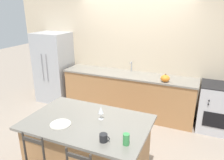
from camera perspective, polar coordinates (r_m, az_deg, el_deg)
The scene contains 12 objects.
ground_plane at distance 4.81m, azimuth 2.51°, elevation -10.22°, with size 18.00×18.00×0.00m, color gray.
wall_back at distance 4.95m, azimuth 5.61°, elevation 7.31°, with size 6.00×0.07×2.70m.
back_counter at distance 4.92m, azimuth 4.14°, elevation -3.49°, with size 2.93×0.67×0.93m.
sink_faucet at distance 4.91m, azimuth 5.08°, elevation 3.84°, with size 0.02×0.13×0.22m.
kitchen_island at distance 3.13m, azimuth -6.16°, elevation -18.02°, with size 1.59×1.03×0.94m.
refrigerator at distance 5.66m, azimuth -14.88°, elevation 3.18°, with size 0.81×0.70×1.72m.
oven_range at distance 4.71m, azimuth 26.11°, elevation -6.60°, with size 0.73×0.63×0.94m.
dinner_plate at distance 2.85m, azimuth -13.30°, elevation -11.11°, with size 0.26×0.26×0.02m.
wine_glass at distance 2.85m, azimuth -2.91°, elevation -7.93°, with size 0.07×0.07×0.18m.
coffee_mug at distance 2.46m, azimuth -2.20°, elevation -14.85°, with size 0.12×0.09×0.09m.
tumbler_cup at distance 2.40m, azimuth 3.72°, elevation -15.21°, with size 0.07×0.07×0.13m.
pumpkin_decoration at distance 4.36m, azimuth 13.71°, elevation 0.44°, with size 0.18×0.18×0.16m.
Camera 1 is at (1.47, -3.93, 2.36)m, focal length 35.00 mm.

